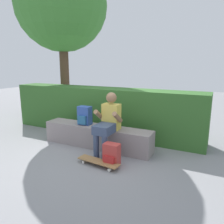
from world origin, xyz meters
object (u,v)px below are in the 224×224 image
at_px(person_skater, 108,121).
at_px(skateboard_near_person, 98,162).
at_px(backpack_on_bench, 85,116).
at_px(bench_main, 97,136).
at_px(backpack_on_ground, 111,155).

distance_m(person_skater, skateboard_near_person, 0.82).
bearing_deg(backpack_on_bench, person_skater, -16.52).
height_order(person_skater, backpack_on_bench, person_skater).
bearing_deg(bench_main, backpack_on_bench, -178.17).
relative_size(person_skater, skateboard_near_person, 1.49).
bearing_deg(person_skater, bench_main, 151.31).
distance_m(bench_main, person_skater, 0.61).
xyz_separation_m(bench_main, skateboard_near_person, (0.49, -0.78, -0.16)).
distance_m(backpack_on_bench, backpack_on_ground, 1.27).
bearing_deg(person_skater, backpack_on_ground, -56.24).
bearing_deg(skateboard_near_person, backpack_on_bench, 135.50).
bearing_deg(backpack_on_ground, person_skater, 123.76).
xyz_separation_m(skateboard_near_person, backpack_on_ground, (0.20, 0.12, 0.12)).
xyz_separation_m(bench_main, backpack_on_ground, (0.69, -0.66, -0.04)).
distance_m(person_skater, backpack_on_ground, 0.72).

